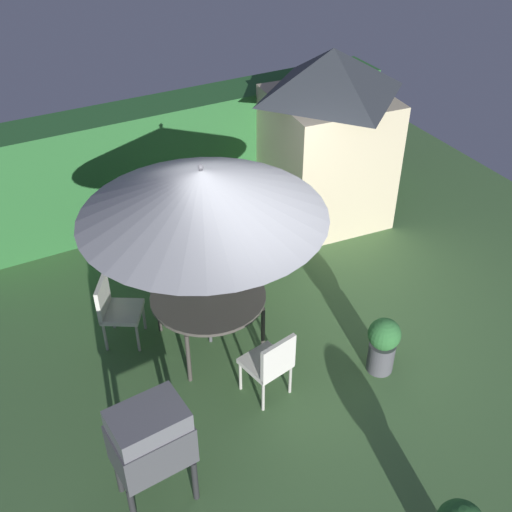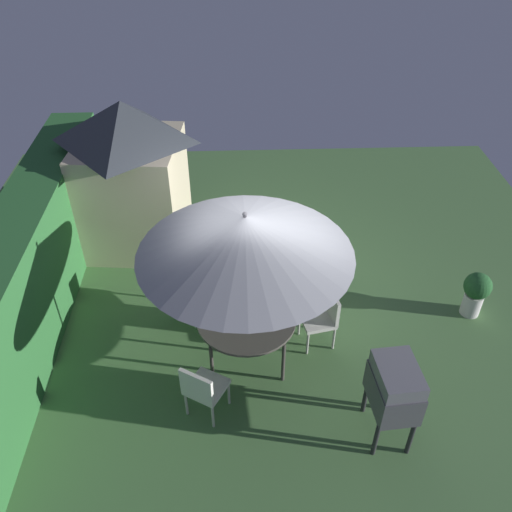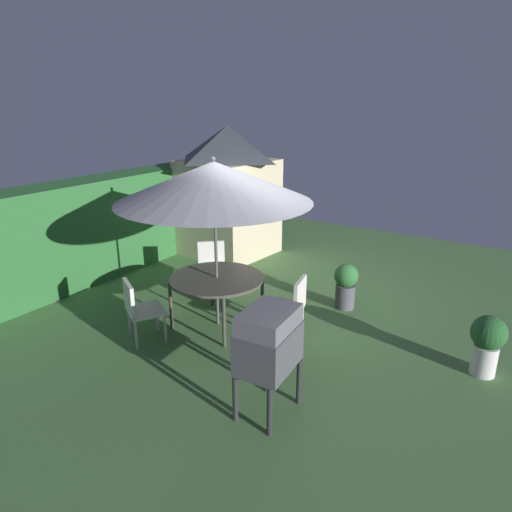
{
  "view_description": "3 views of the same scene",
  "coord_description": "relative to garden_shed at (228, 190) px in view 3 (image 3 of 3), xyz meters",
  "views": [
    {
      "loc": [
        -3.1,
        -4.98,
        5.52
      ],
      "look_at": [
        -0.3,
        0.3,
        1.13
      ],
      "focal_mm": 44.0,
      "sensor_mm": 36.0,
      "label": 1
    },
    {
      "loc": [
        -6.13,
        0.42,
        5.95
      ],
      "look_at": [
        -0.11,
        0.17,
        1.18
      ],
      "focal_mm": 37.29,
      "sensor_mm": 36.0,
      "label": 2
    },
    {
      "loc": [
        -5.89,
        -3.57,
        3.23
      ],
      "look_at": [
        -0.37,
        0.02,
        0.99
      ],
      "focal_mm": 32.56,
      "sensor_mm": 36.0,
      "label": 3
    }
  ],
  "objects": [
    {
      "name": "ground_plane",
      "position": [
        -1.94,
        -2.23,
        -1.38
      ],
      "size": [
        11.0,
        11.0,
        0.0
      ],
      "primitive_type": "plane",
      "color": "#47703D"
    },
    {
      "name": "hedge_backdrop",
      "position": [
        -1.94,
        1.27,
        -0.46
      ],
      "size": [
        7.09,
        0.78,
        1.85
      ],
      "color": "#28602D",
      "rests_on": "ground"
    },
    {
      "name": "garden_shed",
      "position": [
        0.0,
        0.0,
        0.0
      ],
      "size": [
        1.9,
        1.91,
        2.71
      ],
      "color": "#C6B793",
      "rests_on": "ground"
    },
    {
      "name": "patio_table",
      "position": [
        -2.87,
        -1.89,
        -0.68
      ],
      "size": [
        1.38,
        1.38,
        0.76
      ],
      "color": "#47423D",
      "rests_on": "ground"
    },
    {
      "name": "patio_umbrella",
      "position": [
        -2.87,
        -1.89,
        0.77
      ],
      "size": [
        2.73,
        2.73,
        2.49
      ],
      "color": "#4C4C51",
      "rests_on": "ground"
    },
    {
      "name": "bbq_grill",
      "position": [
        -4.21,
        -3.6,
        -0.54
      ],
      "size": [
        0.74,
        0.56,
        1.2
      ],
      "color": "#47474C",
      "rests_on": "ground"
    },
    {
      "name": "chair_near_shed",
      "position": [
        -2.63,
        -3.0,
        -0.86
      ],
      "size": [
        0.55,
        0.55,
        0.9
      ],
      "color": "silver",
      "rests_on": "ground"
    },
    {
      "name": "chair_far_side",
      "position": [
        -1.96,
        -1.08,
        -0.86
      ],
      "size": [
        0.65,
        0.65,
        0.9
      ],
      "color": "silver",
      "rests_on": "ground"
    },
    {
      "name": "chair_toward_hedge",
      "position": [
        -3.86,
        -1.31,
        -0.86
      ],
      "size": [
        0.63,
        0.63,
        0.9
      ],
      "color": "silver",
      "rests_on": "ground"
    },
    {
      "name": "potted_plant_by_shed",
      "position": [
        -2.15,
        -5.43,
        -0.93
      ],
      "size": [
        0.42,
        0.42,
        0.78
      ],
      "color": "silver",
      "rests_on": "ground"
    },
    {
      "name": "potted_plant_by_grill",
      "position": [
        -1.28,
        -3.25,
        -0.98
      ],
      "size": [
        0.38,
        0.38,
        0.75
      ],
      "color": "#4C4C51",
      "rests_on": "ground"
    }
  ]
}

